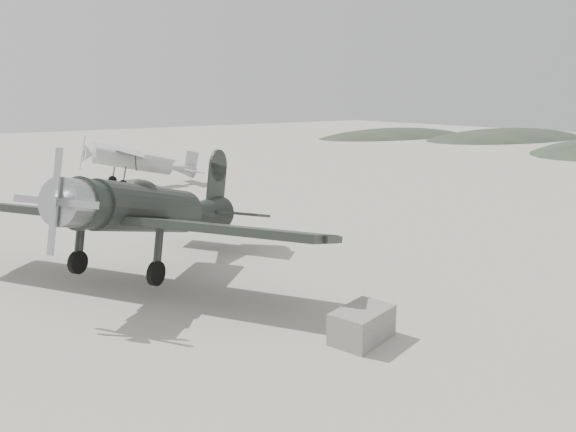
% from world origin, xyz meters
% --- Properties ---
extents(ground, '(160.00, 160.00, 0.00)m').
position_xyz_m(ground, '(0.00, 0.00, 0.00)').
color(ground, '#9D9B8B').
rests_on(ground, ground).
extents(hill_east_north, '(36.00, 18.00, 6.00)m').
position_xyz_m(hill_east_north, '(60.00, 28.00, 0.00)').
color(hill_east_north, '#293426').
rests_on(hill_east_north, ground).
extents(hill_northeast, '(32.00, 16.00, 5.20)m').
position_xyz_m(hill_northeast, '(50.00, 40.00, 0.00)').
color(hill_northeast, '#293426').
rests_on(hill_northeast, ground).
extents(lowwing_monoplane, '(10.72, 12.56, 4.33)m').
position_xyz_m(lowwing_monoplane, '(-4.45, 0.65, 2.29)').
color(lowwing_monoplane, black).
rests_on(lowwing_monoplane, ground).
extents(highwing_monoplane, '(7.83, 11.01, 3.13)m').
position_xyz_m(highwing_monoplane, '(2.23, 18.56, 1.96)').
color(highwing_monoplane, '#A1A3A7').
rests_on(highwing_monoplane, ground).
extents(equipment_block, '(1.87, 1.42, 0.83)m').
position_xyz_m(equipment_block, '(-2.41, -7.46, 0.42)').
color(equipment_block, slate).
rests_on(equipment_block, ground).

